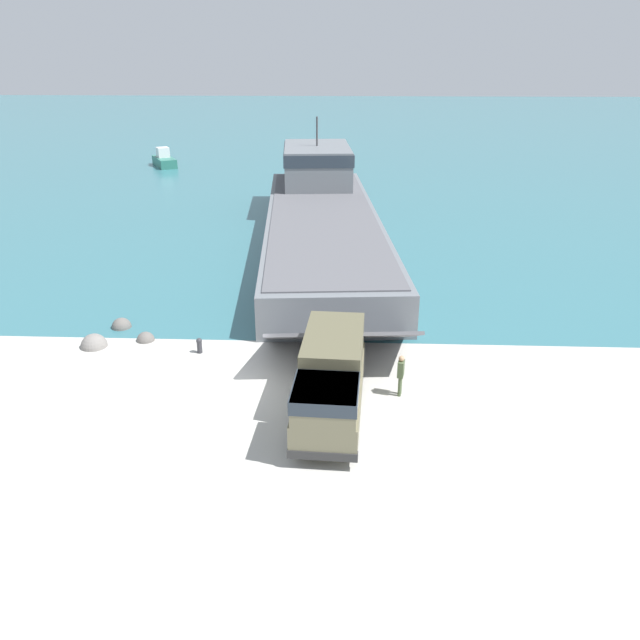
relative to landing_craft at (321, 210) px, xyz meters
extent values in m
plane|color=#B7B5AD|center=(-2.43, -23.64, -1.96)|extent=(240.00, 240.00, 0.00)
cube|color=#336B75|center=(-2.43, 70.88, -1.96)|extent=(240.00, 180.00, 0.01)
cube|color=slate|center=(0.23, -2.80, -0.81)|extent=(10.57, 33.06, 2.30)
cube|color=#56565B|center=(0.23, -2.80, 0.37)|extent=(9.83, 31.71, 0.08)
cube|color=slate|center=(-0.70, 8.37, 1.97)|extent=(6.27, 9.53, 3.27)
cube|color=#28333D|center=(-0.70, 8.37, 2.96)|extent=(6.43, 9.64, 0.98)
cylinder|color=#3F3F42|center=(-0.70, 8.37, 4.80)|extent=(0.16, 0.16, 2.40)
cube|color=#56565B|center=(1.75, -21.09, -0.70)|extent=(7.05, 4.81, 2.20)
cube|color=#6B664C|center=(1.46, -25.78, -0.95)|extent=(2.72, 7.08, 1.17)
cube|color=#6B664C|center=(1.34, -28.08, 0.13)|extent=(2.33, 2.48, 0.98)
cube|color=#28333D|center=(1.34, -28.08, 0.37)|extent=(2.40, 2.51, 0.49)
cube|color=brown|center=(1.53, -24.60, 0.33)|extent=(2.48, 4.51, 1.38)
cube|color=#2D2D2D|center=(1.28, -29.18, -1.38)|extent=(2.40, 0.37, 0.32)
cylinder|color=black|center=(2.32, -27.99, -1.30)|extent=(0.41, 1.34, 1.32)
cylinder|color=black|center=(0.37, -27.88, -1.30)|extent=(0.41, 1.34, 1.32)
cylinder|color=black|center=(2.52, -24.23, -1.30)|extent=(0.41, 1.34, 1.32)
cylinder|color=black|center=(0.57, -24.12, -1.30)|extent=(0.41, 1.34, 1.32)
cylinder|color=black|center=(2.58, -23.13, -1.30)|extent=(0.41, 1.34, 1.32)
cylinder|color=black|center=(0.63, -23.03, -1.30)|extent=(0.41, 1.34, 1.32)
cylinder|color=#475638|center=(4.28, -23.98, -1.53)|extent=(0.14, 0.14, 0.87)
cylinder|color=#475638|center=(4.24, -24.16, -1.53)|extent=(0.14, 0.14, 0.87)
cube|color=#475638|center=(4.26, -24.07, -0.75)|extent=(0.33, 0.48, 0.69)
sphere|color=tan|center=(4.26, -24.07, -0.28)|extent=(0.24, 0.24, 0.24)
cube|color=#2D7060|center=(-20.50, 30.30, -1.43)|extent=(4.11, 5.34, 1.06)
cube|color=silver|center=(-20.68, 30.63, -0.32)|extent=(1.92, 1.97, 1.16)
cylinder|color=#333338|center=(-4.84, -20.55, -1.69)|extent=(0.24, 0.24, 0.54)
sphere|color=#333338|center=(-4.84, -20.55, -1.35)|extent=(0.28, 0.28, 0.28)
sphere|color=#66605B|center=(-9.51, -17.82, -1.96)|extent=(1.00, 1.00, 1.00)
sphere|color=gray|center=(-10.07, -20.11, -1.96)|extent=(1.26, 1.26, 1.26)
sphere|color=#66605B|center=(-7.80, -19.32, -1.96)|extent=(0.87, 0.87, 0.87)
camera|label=1|loc=(1.95, -46.59, 11.10)|focal=35.00mm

